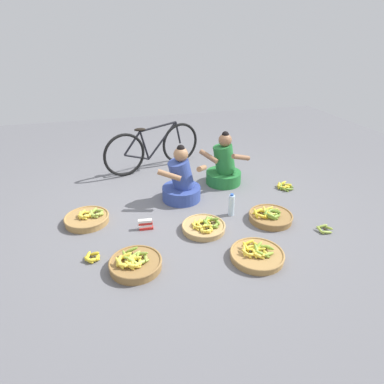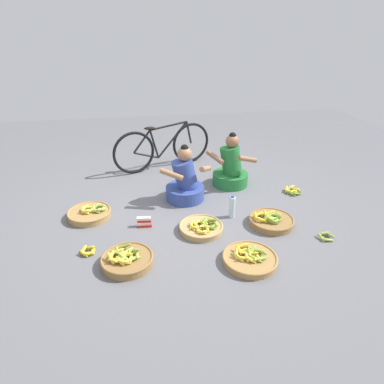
{
  "view_description": "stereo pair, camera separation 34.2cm",
  "coord_description": "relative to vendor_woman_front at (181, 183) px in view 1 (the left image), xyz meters",
  "views": [
    {
      "loc": [
        -0.91,
        -3.55,
        2.12
      ],
      "look_at": [
        0.0,
        -0.2,
        0.35
      ],
      "focal_mm": 30.55,
      "sensor_mm": 36.0,
      "label": 1
    },
    {
      "loc": [
        -0.57,
        -3.62,
        2.12
      ],
      "look_at": [
        0.0,
        -0.2,
        0.35
      ],
      "focal_mm": 30.55,
      "sensor_mm": 36.0,
      "label": 2
    }
  ],
  "objects": [
    {
      "name": "bicycle_leaning",
      "position": [
        -0.18,
        1.17,
        0.11
      ],
      "size": [
        1.62,
        0.61,
        0.73
      ],
      "color": "black",
      "rests_on": "ground"
    },
    {
      "name": "vendor_woman_behind",
      "position": [
        0.73,
        0.34,
        0.01
      ],
      "size": [
        0.7,
        0.53,
        0.8
      ],
      "color": "#237233",
      "rests_on": "ground"
    },
    {
      "name": "water_bottle",
      "position": [
        0.5,
        -0.57,
        -0.11
      ],
      "size": [
        0.07,
        0.07,
        0.3
      ],
      "color": "silver",
      "rests_on": "ground"
    },
    {
      "name": "loose_bananas_mid_right",
      "position": [
        -1.18,
        -1.03,
        -0.22
      ],
      "size": [
        0.18,
        0.18,
        0.08
      ],
      "color": "yellow",
      "rests_on": "ground"
    },
    {
      "name": "packet_carton_stack",
      "position": [
        -0.58,
        -0.61,
        -0.19
      ],
      "size": [
        0.17,
        0.08,
        0.12
      ],
      "color": "red",
      "rests_on": "ground"
    },
    {
      "name": "banana_basket_front_right",
      "position": [
        0.44,
        -1.45,
        -0.2
      ],
      "size": [
        0.55,
        0.55,
        0.15
      ],
      "color": "#A87F47",
      "rests_on": "ground"
    },
    {
      "name": "loose_bananas_near_vendor",
      "position": [
        1.41,
        -1.19,
        -0.22
      ],
      "size": [
        0.17,
        0.17,
        0.06
      ],
      "color": "#9EB747",
      "rests_on": "ground"
    },
    {
      "name": "banana_basket_back_right",
      "position": [
        0.91,
        -0.81,
        -0.19
      ],
      "size": [
        0.53,
        0.53,
        0.17
      ],
      "color": "olive",
      "rests_on": "ground"
    },
    {
      "name": "banana_basket_back_left",
      "position": [
        -0.77,
        -1.28,
        -0.19
      ],
      "size": [
        0.52,
        0.52,
        0.17
      ],
      "color": "olive",
      "rests_on": "ground"
    },
    {
      "name": "vendor_woman_front",
      "position": [
        0.0,
        0.0,
        0.0
      ],
      "size": [
        0.72,
        0.52,
        0.78
      ],
      "color": "#334793",
      "rests_on": "ground"
    },
    {
      "name": "banana_basket_mid_left",
      "position": [
        -1.24,
        -0.28,
        -0.19
      ],
      "size": [
        0.53,
        0.53,
        0.16
      ],
      "color": "#A87F47",
      "rests_on": "ground"
    },
    {
      "name": "loose_bananas_near_bicycle",
      "position": [
        1.53,
        -0.06,
        -0.22
      ],
      "size": [
        0.24,
        0.27,
        0.09
      ],
      "color": "yellow",
      "rests_on": "ground"
    },
    {
      "name": "ground_plane",
      "position": [
        0.01,
        -0.3,
        -0.25
      ],
      "size": [
        10.0,
        10.0,
        0.0
      ],
      "primitive_type": "plane",
      "color": "slate"
    },
    {
      "name": "banana_basket_front_center",
      "position": [
        0.07,
        -0.81,
        -0.2
      ],
      "size": [
        0.51,
        0.51,
        0.15
      ],
      "color": "tan",
      "rests_on": "ground"
    }
  ]
}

